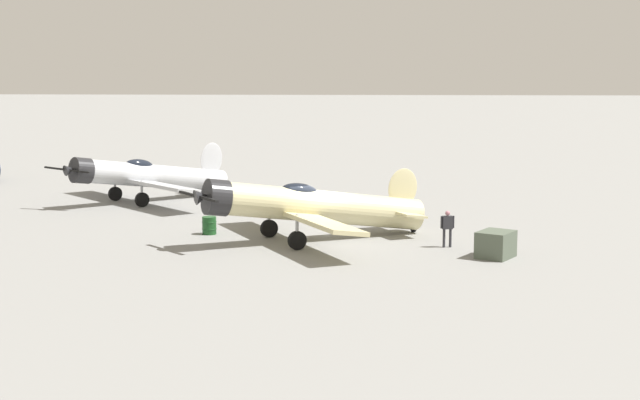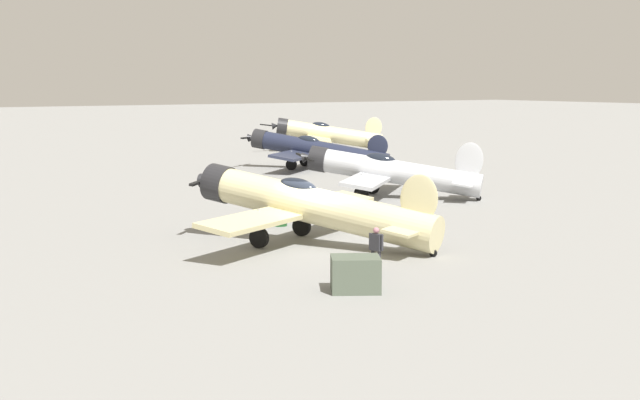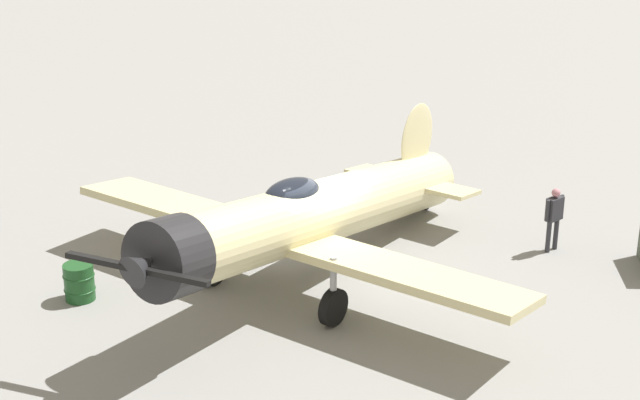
% 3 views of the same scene
% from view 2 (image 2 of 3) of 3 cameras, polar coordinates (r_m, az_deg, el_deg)
% --- Properties ---
extents(ground_plane, '(400.00, 400.00, 0.00)m').
position_cam_2_polar(ground_plane, '(36.47, 0.00, -2.81)').
color(ground_plane, gray).
extents(airplane_foreground, '(10.77, 10.62, 3.11)m').
position_cam_2_polar(airplane_foreground, '(36.48, -0.69, -0.32)').
color(airplane_foreground, beige).
rests_on(airplane_foreground, ground_plane).
extents(airplane_mid_apron, '(9.67, 9.74, 3.23)m').
position_cam_2_polar(airplane_mid_apron, '(51.14, 4.19, 1.77)').
color(airplane_mid_apron, '#B7BABF').
rests_on(airplane_mid_apron, ground_plane).
extents(airplane_far_line, '(9.81, 9.79, 2.93)m').
position_cam_2_polar(airplane_far_line, '(68.05, -0.32, 3.10)').
color(airplane_far_line, '#1E2338').
rests_on(airplane_far_line, ground_plane).
extents(airplane_outer_stand, '(12.12, 10.34, 3.22)m').
position_cam_2_polar(airplane_outer_stand, '(84.35, 0.31, 4.06)').
color(airplane_outer_stand, beige).
rests_on(airplane_outer_stand, ground_plane).
extents(ground_crew_mechanic, '(0.60, 0.30, 1.57)m').
position_cam_2_polar(ground_crew_mechanic, '(31.11, 3.45, -2.80)').
color(ground_crew_mechanic, '#2D2D33').
rests_on(ground_crew_mechanic, ground_plane).
extents(equipment_crate, '(1.82, 1.91, 1.08)m').
position_cam_2_polar(equipment_crate, '(28.57, 2.19, -4.55)').
color(equipment_crate, '#4C5647').
rests_on(equipment_crate, ground_plane).
extents(fuel_drum, '(0.68, 0.68, 0.81)m').
position_cam_2_polar(fuel_drum, '(41.37, -2.47, -1.03)').
color(fuel_drum, '#19471E').
rests_on(fuel_drum, ground_plane).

